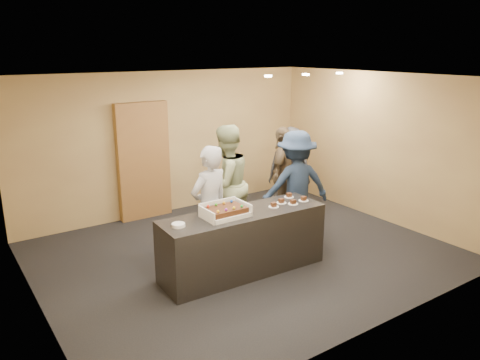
% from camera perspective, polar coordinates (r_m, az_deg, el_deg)
% --- Properties ---
extents(room, '(6.04, 6.00, 2.70)m').
position_cam_1_polar(room, '(6.96, 0.58, 1.23)').
color(room, black).
rests_on(room, ground).
extents(serving_counter, '(2.43, 0.79, 0.90)m').
position_cam_1_polar(serving_counter, '(6.68, 0.39, -7.60)').
color(serving_counter, black).
rests_on(serving_counter, floor).
extents(storage_cabinet, '(0.99, 0.15, 2.17)m').
position_cam_1_polar(storage_cabinet, '(8.81, -11.67, 2.25)').
color(storage_cabinet, brown).
rests_on(storage_cabinet, floor).
extents(cake_box, '(0.61, 0.42, 0.18)m').
position_cam_1_polar(cake_box, '(6.36, -1.88, -4.04)').
color(cake_box, white).
rests_on(cake_box, serving_counter).
extents(sheet_cake, '(0.52, 0.36, 0.11)m').
position_cam_1_polar(sheet_cake, '(6.33, -1.78, -3.65)').
color(sheet_cake, '#33190B').
rests_on(sheet_cake, cake_box).
extents(plate_stack, '(0.17, 0.17, 0.04)m').
position_cam_1_polar(plate_stack, '(6.05, -7.52, -5.46)').
color(plate_stack, white).
rests_on(plate_stack, serving_counter).
extents(slice_a, '(0.15, 0.15, 0.07)m').
position_cam_1_polar(slice_a, '(6.73, 4.13, -3.11)').
color(slice_a, white).
rests_on(slice_a, serving_counter).
extents(slice_b, '(0.15, 0.15, 0.07)m').
position_cam_1_polar(slice_b, '(6.91, 5.06, -2.64)').
color(slice_b, white).
rests_on(slice_b, serving_counter).
extents(slice_c, '(0.15, 0.15, 0.07)m').
position_cam_1_polar(slice_c, '(6.88, 6.49, -2.75)').
color(slice_c, white).
rests_on(slice_c, serving_counter).
extents(slice_d, '(0.15, 0.15, 0.07)m').
position_cam_1_polar(slice_d, '(7.19, 6.00, -1.92)').
color(slice_d, white).
rests_on(slice_d, serving_counter).
extents(slice_e, '(0.15, 0.15, 0.07)m').
position_cam_1_polar(slice_e, '(7.05, 7.76, -2.34)').
color(slice_e, white).
rests_on(slice_e, serving_counter).
extents(person_server_grey, '(0.73, 0.56, 1.80)m').
position_cam_1_polar(person_server_grey, '(6.73, -3.73, -3.33)').
color(person_server_grey, '#A0A0A5').
rests_on(person_server_grey, floor).
extents(person_sage_man, '(1.06, 0.89, 1.94)m').
position_cam_1_polar(person_sage_man, '(7.59, -1.77, -0.52)').
color(person_sage_man, '#97A275').
rests_on(person_sage_man, floor).
extents(person_navy_man, '(1.32, 1.00, 1.82)m').
position_cam_1_polar(person_navy_man, '(7.81, 6.82, -0.61)').
color(person_navy_man, '#1E2C46').
rests_on(person_navy_man, floor).
extents(person_brown_extra, '(1.08, 0.92, 1.73)m').
position_cam_1_polar(person_brown_extra, '(8.72, 5.21, 0.89)').
color(person_brown_extra, brown).
rests_on(person_brown_extra, floor).
extents(person_dark_suit, '(0.97, 0.93, 1.67)m').
position_cam_1_polar(person_dark_suit, '(9.08, 6.07, 1.27)').
color(person_dark_suit, '#2A2B2F').
rests_on(person_dark_suit, floor).
extents(ceiling_spotlights, '(1.72, 0.12, 0.03)m').
position_cam_1_polar(ceiling_spotlights, '(8.14, 8.03, 12.62)').
color(ceiling_spotlights, '#FFEAC6').
rests_on(ceiling_spotlights, ceiling).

